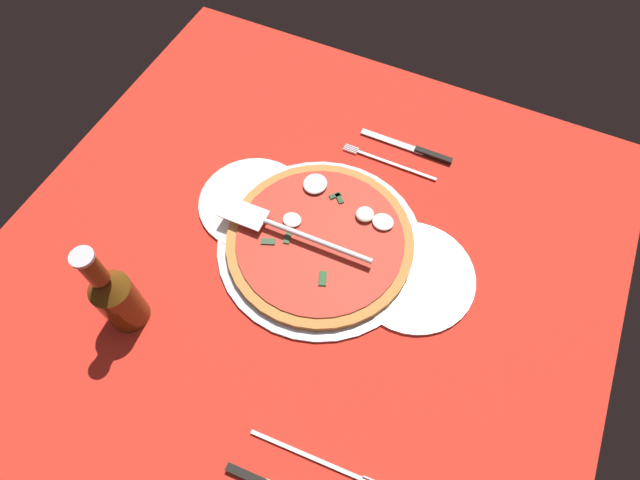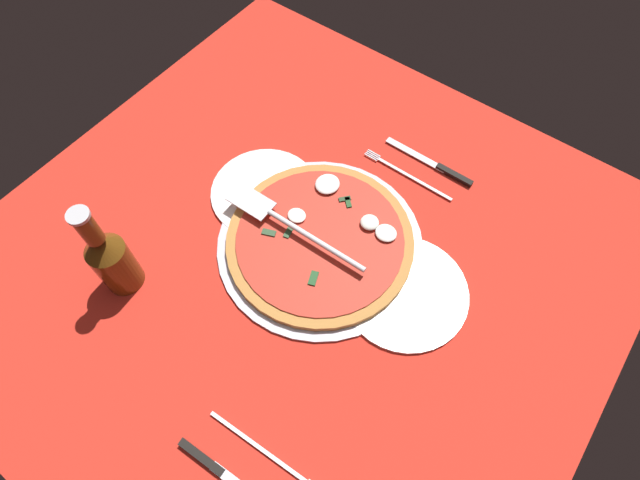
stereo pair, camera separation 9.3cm
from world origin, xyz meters
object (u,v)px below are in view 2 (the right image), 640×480
object	(u,v)px
dinner_plate_right	(405,292)
dinner_plate_left	(265,192)
pizza_server	(291,225)
place_setting_near	(245,464)
place_setting_far	(422,171)
pizza	(321,239)
beer_bottle	(110,258)

from	to	relation	value
dinner_plate_right	dinner_plate_left	bearing A→B (deg)	176.82
dinner_plate_left	pizza_server	bearing A→B (deg)	-24.09
place_setting_near	place_setting_far	bearing A→B (deg)	92.92
pizza	beer_bottle	bearing A→B (deg)	-131.39
beer_bottle	place_setting_near	bearing A→B (deg)	-15.90
pizza	pizza_server	world-z (taller)	pizza_server
dinner_plate_left	place_setting_near	xyz separation A→B (cm)	(29.03, -39.62, -0.14)
place_setting_near	pizza	bearing A→B (deg)	106.49
place_setting_near	place_setting_far	world-z (taller)	same
place_setting_far	beer_bottle	bearing A→B (deg)	60.28
pizza	pizza_server	size ratio (longest dim) A/B	1.16
dinner_plate_right	beer_bottle	size ratio (longest dim) A/B	1.03
pizza_server	dinner_plate_right	bearing A→B (deg)	-174.59
beer_bottle	pizza	bearing A→B (deg)	48.61
beer_bottle	dinner_plate_right	bearing A→B (deg)	33.57
beer_bottle	dinner_plate_left	bearing A→B (deg)	75.05
dinner_plate_left	pizza_server	xyz separation A→B (cm)	(10.35, -4.63, 3.76)
place_setting_far	beer_bottle	xyz separation A→B (cm)	(-29.84, -52.12, 7.97)
pizza_server	place_setting_far	world-z (taller)	pizza_server
dinner_plate_left	place_setting_far	xyz separation A→B (cm)	(22.05, 22.98, -0.13)
dinner_plate_right	pizza	distance (cm)	17.79
pizza_server	place_setting_far	xyz separation A→B (cm)	(11.71, 27.61, -3.89)
dinner_plate_right	pizza_server	distance (cm)	23.46
pizza	dinner_plate_right	bearing A→B (deg)	2.40
pizza	pizza_server	distance (cm)	6.18
dinner_plate_left	place_setting_far	distance (cm)	31.85
pizza	place_setting_far	bearing A→B (deg)	75.86
dinner_plate_left	pizza_server	distance (cm)	11.94
pizza_server	place_setting_near	world-z (taller)	pizza_server
dinner_plate_right	place_setting_far	bearing A→B (deg)	114.43
place_setting_far	pizza_server	bearing A→B (deg)	67.09
pizza_server	place_setting_far	distance (cm)	30.24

